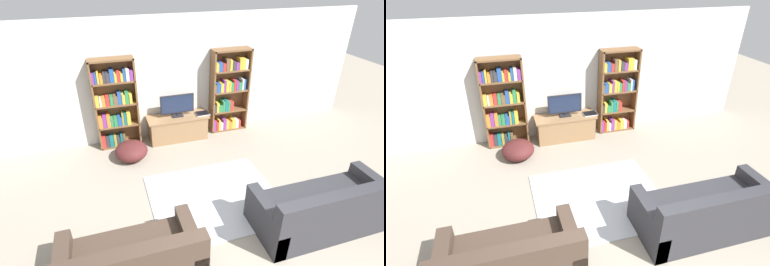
% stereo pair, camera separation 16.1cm
% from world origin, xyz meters
% --- Properties ---
extents(wall_back, '(8.80, 0.06, 2.60)m').
position_xyz_m(wall_back, '(0.00, 4.23, 1.30)').
color(wall_back, silver).
rests_on(wall_back, ground_plane).
extents(bookshelf_left, '(0.86, 0.30, 1.89)m').
position_xyz_m(bookshelf_left, '(-1.27, 4.05, 0.93)').
color(bookshelf_left, brown).
rests_on(bookshelf_left, ground_plane).
extents(bookshelf_right, '(0.86, 0.30, 1.89)m').
position_xyz_m(bookshelf_right, '(1.22, 4.05, 0.92)').
color(bookshelf_right, brown).
rests_on(bookshelf_right, ground_plane).
extents(tv_stand, '(1.33, 0.50, 0.55)m').
position_xyz_m(tv_stand, '(-0.00, 3.92, 0.28)').
color(tv_stand, '#8E6B47').
rests_on(tv_stand, ground_plane).
extents(television, '(0.73, 0.16, 0.49)m').
position_xyz_m(television, '(-0.00, 3.93, 0.81)').
color(television, black).
rests_on(television, tv_stand).
extents(laptop, '(0.30, 0.23, 0.03)m').
position_xyz_m(laptop, '(0.55, 3.86, 0.56)').
color(laptop, '#B7B7BC').
rests_on(laptop, tv_stand).
extents(area_rug, '(2.10, 1.80, 0.02)m').
position_xyz_m(area_rug, '(0.06, 1.80, 0.01)').
color(area_rug, '#B2B7C1').
rests_on(area_rug, ground_plane).
extents(couch_left_sectional, '(1.68, 0.90, 0.89)m').
position_xyz_m(couch_left_sectional, '(-1.43, 0.70, 0.29)').
color(couch_left_sectional, '#423328').
rests_on(couch_left_sectional, ground_plane).
extents(couch_right_sofa, '(2.05, 0.92, 0.87)m').
position_xyz_m(couch_right_sofa, '(1.38, 0.80, 0.29)').
color(couch_right_sofa, '#2D2D33').
rests_on(couch_right_sofa, ground_plane).
extents(beanbag_ottoman, '(0.64, 0.64, 0.37)m').
position_xyz_m(beanbag_ottoman, '(-1.10, 3.40, 0.18)').
color(beanbag_ottoman, '#4C1E1E').
rests_on(beanbag_ottoman, ground_plane).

